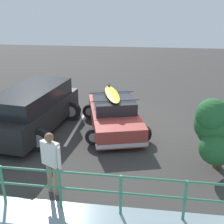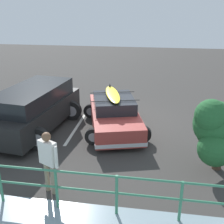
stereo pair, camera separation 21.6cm
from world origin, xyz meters
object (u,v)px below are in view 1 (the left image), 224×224
Objects in this scene: sedan_car at (114,114)px; suv_car at (33,109)px; person_bystander at (51,158)px; bush_near_left at (216,128)px.

sedan_car is 3.15m from suv_car.
suv_car is at bearing -61.77° from person_bystander.
suv_car is at bearing 11.55° from sedan_car.
sedan_car is at bearing -168.45° from suv_car.
sedan_car is 0.88× the size of suv_car.
bush_near_left is at bearing -157.92° from person_bystander.
person_bystander is at bearing 75.98° from sedan_car.
person_bystander is at bearing 22.08° from bush_near_left.
suv_car is 2.86× the size of person_bystander.
person_bystander is 0.77× the size of bush_near_left.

